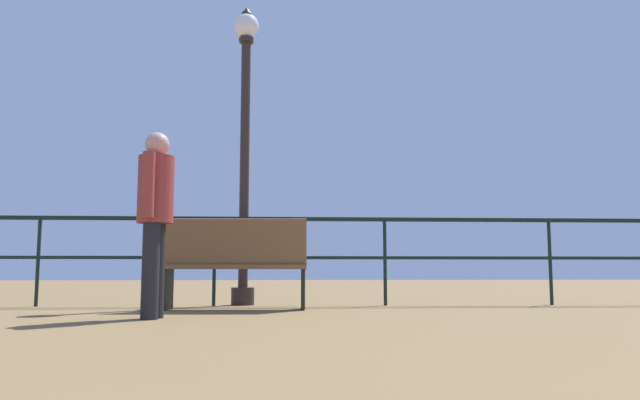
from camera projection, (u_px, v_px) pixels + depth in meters
name	position (u px, v px, depth m)	size (l,w,h in m)	color
pier_railing	(215.00, 240.00, 7.68)	(25.74, 0.05, 1.11)	black
bench_near_left	(235.00, 259.00, 6.85)	(1.62, 0.66, 1.01)	brown
lamppost_center	(245.00, 132.00, 8.05)	(0.33, 0.33, 3.95)	#312422
person_by_bench	(155.00, 210.00, 5.67)	(0.33, 0.55, 1.72)	black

